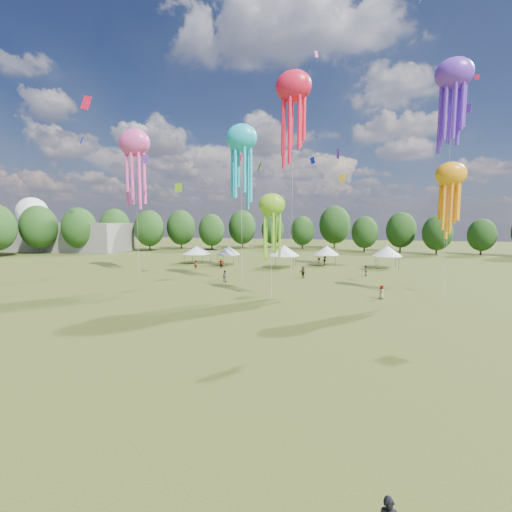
# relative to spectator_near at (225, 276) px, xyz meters

# --- Properties ---
(ground) EXTENTS (300.00, 300.00, 0.00)m
(ground) POSITION_rel_spectator_near_xyz_m (9.33, -35.02, -0.83)
(ground) COLOR #384416
(ground) RESTS_ON ground
(spectator_near) EXTENTS (1.02, 0.95, 1.67)m
(spectator_near) POSITION_rel_spectator_near_xyz_m (0.00, 0.00, 0.00)
(spectator_near) COLOR gray
(spectator_near) RESTS_ON ground
(spectators_far) EXTENTS (30.25, 29.36, 1.81)m
(spectators_far) POSITION_rel_spectator_near_xyz_m (9.87, 11.76, 0.01)
(spectators_far) COLOR gray
(spectators_far) RESTS_ON ground
(festival_tents) EXTENTS (42.14, 10.71, 4.22)m
(festival_tents) POSITION_rel_spectator_near_xyz_m (5.39, 19.08, 2.19)
(festival_tents) COLOR #47474C
(festival_tents) RESTS_ON ground
(show_kites) EXTENTS (52.56, 22.85, 32.24)m
(show_kites) POSITION_rel_spectator_near_xyz_m (8.86, 5.24, 20.92)
(show_kites) COLOR #18B6D0
(show_kites) RESTS_ON ground
(small_kites) EXTENTS (69.60, 59.33, 44.46)m
(small_kites) POSITION_rel_spectator_near_xyz_m (9.49, 7.07, 29.57)
(small_kites) COLOR #18B6D0
(small_kites) RESTS_ON ground
(treeline) EXTENTS (201.57, 95.24, 13.43)m
(treeline) POSITION_rel_spectator_near_xyz_m (5.47, 27.49, 5.71)
(treeline) COLOR #38281C
(treeline) RESTS_ON ground
(hangar) EXTENTS (40.00, 12.00, 8.00)m
(hangar) POSITION_rel_spectator_near_xyz_m (-62.67, 36.98, 3.17)
(hangar) COLOR gray
(hangar) RESTS_ON ground
(radome) EXTENTS (9.00, 9.00, 16.00)m
(radome) POSITION_rel_spectator_near_xyz_m (-78.67, 42.98, 9.15)
(radome) COLOR white
(radome) RESTS_ON ground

